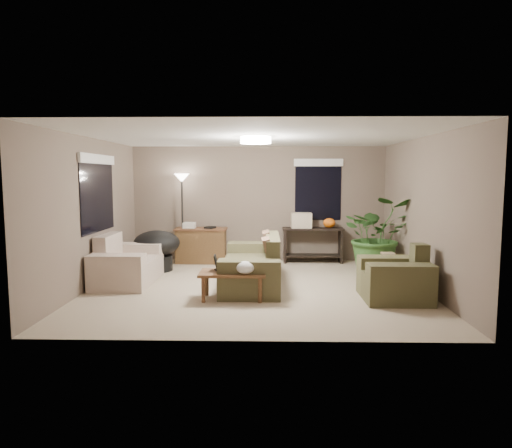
{
  "coord_description": "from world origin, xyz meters",
  "views": [
    {
      "loc": [
        0.18,
        -7.5,
        1.87
      ],
      "look_at": [
        0.0,
        0.2,
        1.05
      ],
      "focal_mm": 32.0,
      "sensor_mm": 36.0,
      "label": 1
    }
  ],
  "objects_px": {
    "main_sofa": "(254,268)",
    "houseplant": "(377,243)",
    "loveseat": "(126,266)",
    "desk": "(201,245)",
    "cat_scratching_post": "(387,269)",
    "floor_lamp": "(182,188)",
    "coffee_table": "(233,276)",
    "console_table": "(313,242)",
    "papasan_chair": "(157,247)",
    "armchair": "(395,280)"
  },
  "relations": [
    {
      "from": "coffee_table",
      "to": "floor_lamp",
      "type": "bearing_deg",
      "value": 113.96
    },
    {
      "from": "console_table",
      "to": "cat_scratching_post",
      "type": "xyz_separation_m",
      "value": [
        1.17,
        -1.69,
        -0.22
      ]
    },
    {
      "from": "loveseat",
      "to": "armchair",
      "type": "relative_size",
      "value": 1.6
    },
    {
      "from": "armchair",
      "to": "floor_lamp",
      "type": "height_order",
      "value": "floor_lamp"
    },
    {
      "from": "houseplant",
      "to": "main_sofa",
      "type": "bearing_deg",
      "value": -156.59
    },
    {
      "from": "desk",
      "to": "cat_scratching_post",
      "type": "bearing_deg",
      "value": -24.02
    },
    {
      "from": "coffee_table",
      "to": "console_table",
      "type": "bearing_deg",
      "value": 63.22
    },
    {
      "from": "desk",
      "to": "loveseat",
      "type": "bearing_deg",
      "value": -119.81
    },
    {
      "from": "armchair",
      "to": "loveseat",
      "type": "bearing_deg",
      "value": 167.18
    },
    {
      "from": "armchair",
      "to": "cat_scratching_post",
      "type": "xyz_separation_m",
      "value": [
        0.21,
        1.26,
        -0.08
      ]
    },
    {
      "from": "main_sofa",
      "to": "floor_lamp",
      "type": "xyz_separation_m",
      "value": [
        -1.59,
        1.99,
        1.3
      ]
    },
    {
      "from": "loveseat",
      "to": "main_sofa",
      "type": "bearing_deg",
      "value": -3.31
    },
    {
      "from": "desk",
      "to": "console_table",
      "type": "relative_size",
      "value": 0.85
    },
    {
      "from": "main_sofa",
      "to": "coffee_table",
      "type": "relative_size",
      "value": 2.2
    },
    {
      "from": "console_table",
      "to": "loveseat",
      "type": "bearing_deg",
      "value": -150.66
    },
    {
      "from": "console_table",
      "to": "houseplant",
      "type": "relative_size",
      "value": 0.88
    },
    {
      "from": "armchair",
      "to": "cat_scratching_post",
      "type": "bearing_deg",
      "value": 80.44
    },
    {
      "from": "coffee_table",
      "to": "papasan_chair",
      "type": "distance_m",
      "value": 2.63
    },
    {
      "from": "coffee_table",
      "to": "floor_lamp",
      "type": "distance_m",
      "value": 3.42
    },
    {
      "from": "main_sofa",
      "to": "houseplant",
      "type": "xyz_separation_m",
      "value": [
        2.34,
        1.01,
        0.28
      ]
    },
    {
      "from": "coffee_table",
      "to": "floor_lamp",
      "type": "relative_size",
      "value": 0.52
    },
    {
      "from": "coffee_table",
      "to": "console_table",
      "type": "height_order",
      "value": "console_table"
    },
    {
      "from": "houseplant",
      "to": "floor_lamp",
      "type": "bearing_deg",
      "value": 166.01
    },
    {
      "from": "coffee_table",
      "to": "cat_scratching_post",
      "type": "distance_m",
      "value": 2.98
    },
    {
      "from": "main_sofa",
      "to": "houseplant",
      "type": "bearing_deg",
      "value": 23.41
    },
    {
      "from": "armchair",
      "to": "floor_lamp",
      "type": "relative_size",
      "value": 0.52
    },
    {
      "from": "main_sofa",
      "to": "coffee_table",
      "type": "bearing_deg",
      "value": -107.94
    },
    {
      "from": "papasan_chair",
      "to": "houseplant",
      "type": "bearing_deg",
      "value": -1.55
    },
    {
      "from": "armchair",
      "to": "floor_lamp",
      "type": "distance_m",
      "value": 4.9
    },
    {
      "from": "coffee_table",
      "to": "houseplant",
      "type": "bearing_deg",
      "value": 36.2
    },
    {
      "from": "floor_lamp",
      "to": "houseplant",
      "type": "xyz_separation_m",
      "value": [
        3.93,
        -0.98,
        -1.02
      ]
    },
    {
      "from": "loveseat",
      "to": "desk",
      "type": "height_order",
      "value": "loveseat"
    },
    {
      "from": "coffee_table",
      "to": "cat_scratching_post",
      "type": "height_order",
      "value": "cat_scratching_post"
    },
    {
      "from": "papasan_chair",
      "to": "floor_lamp",
      "type": "xyz_separation_m",
      "value": [
        0.35,
        0.86,
        1.13
      ]
    },
    {
      "from": "main_sofa",
      "to": "console_table",
      "type": "distance_m",
      "value": 2.41
    },
    {
      "from": "console_table",
      "to": "cat_scratching_post",
      "type": "height_order",
      "value": "console_table"
    },
    {
      "from": "coffee_table",
      "to": "desk",
      "type": "height_order",
      "value": "desk"
    },
    {
      "from": "desk",
      "to": "floor_lamp",
      "type": "bearing_deg",
      "value": 177.32
    },
    {
      "from": "main_sofa",
      "to": "desk",
      "type": "relative_size",
      "value": 2.0
    },
    {
      "from": "desk",
      "to": "papasan_chair",
      "type": "xyz_separation_m",
      "value": [
        -0.75,
        -0.84,
        0.09
      ]
    },
    {
      "from": "coffee_table",
      "to": "floor_lamp",
      "type": "height_order",
      "value": "floor_lamp"
    },
    {
      "from": "main_sofa",
      "to": "houseplant",
      "type": "relative_size",
      "value": 1.49
    },
    {
      "from": "coffee_table",
      "to": "papasan_chair",
      "type": "relative_size",
      "value": 0.98
    },
    {
      "from": "main_sofa",
      "to": "desk",
      "type": "xyz_separation_m",
      "value": [
        -1.19,
        1.97,
        0.08
      ]
    },
    {
      "from": "main_sofa",
      "to": "floor_lamp",
      "type": "bearing_deg",
      "value": 128.59
    },
    {
      "from": "coffee_table",
      "to": "loveseat",
      "type": "bearing_deg",
      "value": 151.77
    },
    {
      "from": "papasan_chair",
      "to": "floor_lamp",
      "type": "height_order",
      "value": "floor_lamp"
    },
    {
      "from": "loveseat",
      "to": "console_table",
      "type": "height_order",
      "value": "loveseat"
    },
    {
      "from": "console_table",
      "to": "floor_lamp",
      "type": "xyz_separation_m",
      "value": [
        -2.8,
        -0.08,
        1.16
      ]
    },
    {
      "from": "loveseat",
      "to": "desk",
      "type": "xyz_separation_m",
      "value": [
        1.06,
        1.84,
        0.08
      ]
    }
  ]
}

